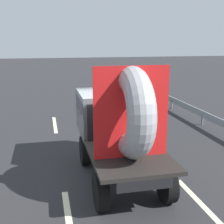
% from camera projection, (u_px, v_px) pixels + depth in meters
% --- Properties ---
extents(ground_plane, '(120.00, 120.00, 0.00)m').
position_uv_depth(ground_plane, '(101.00, 168.00, 9.71)').
color(ground_plane, '#28282B').
extents(flatbed_truck, '(2.02, 4.65, 3.45)m').
position_uv_depth(flatbed_truck, '(117.00, 120.00, 8.88)').
color(flatbed_truck, black).
rests_on(flatbed_truck, ground_plane).
extents(distant_sedan, '(1.67, 3.89, 1.27)m').
position_uv_depth(distant_sedan, '(131.00, 93.00, 19.25)').
color(distant_sedan, black).
rests_on(distant_sedan, ground_plane).
extents(guardrail, '(0.10, 14.47, 0.71)m').
position_uv_depth(guardrail, '(186.00, 106.00, 16.14)').
color(guardrail, gray).
rests_on(guardrail, ground_plane).
extents(lane_dash_left_near, '(0.16, 2.55, 0.01)m').
position_uv_depth(lane_dash_left_near, '(69.00, 219.00, 6.95)').
color(lane_dash_left_near, beige).
rests_on(lane_dash_left_near, ground_plane).
extents(lane_dash_left_far, '(0.16, 2.85, 0.01)m').
position_uv_depth(lane_dash_left_far, '(55.00, 125.00, 14.62)').
color(lane_dash_left_far, beige).
rests_on(lane_dash_left_far, ground_plane).
extents(lane_dash_right_near, '(0.16, 2.26, 0.01)m').
position_uv_depth(lane_dash_right_near, '(197.00, 199.00, 7.79)').
color(lane_dash_right_near, beige).
rests_on(lane_dash_right_near, ground_plane).
extents(lane_dash_right_far, '(0.16, 2.75, 0.01)m').
position_uv_depth(lane_dash_right_far, '(124.00, 124.00, 14.75)').
color(lane_dash_right_far, beige).
rests_on(lane_dash_right_far, ground_plane).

